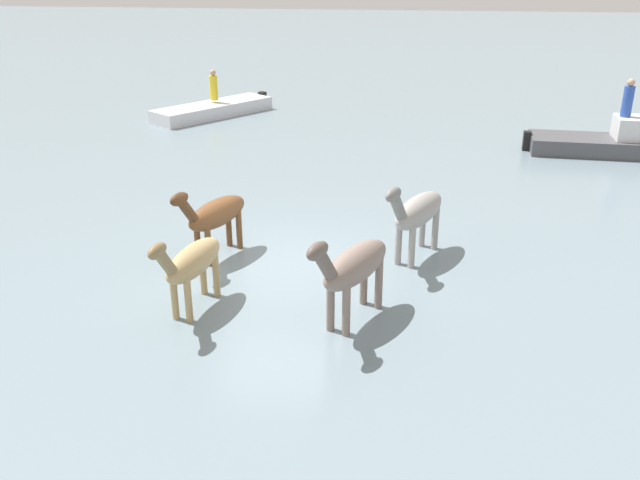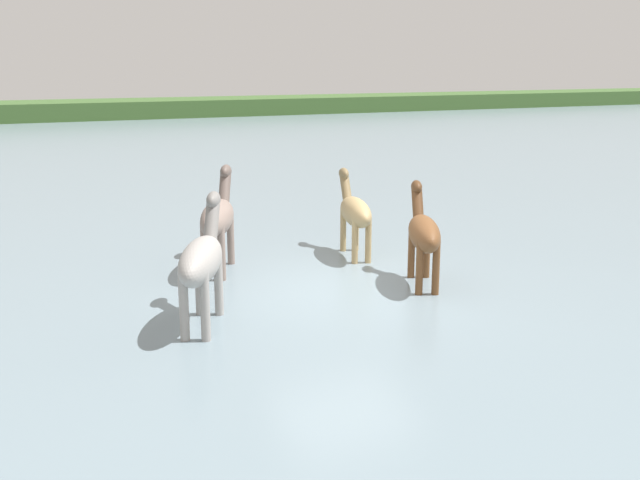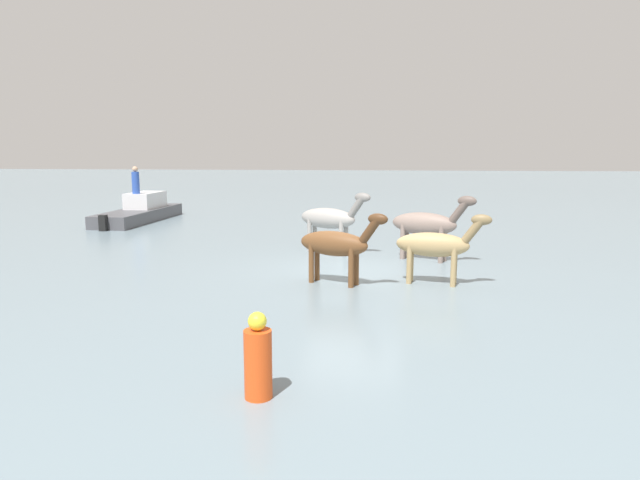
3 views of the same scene
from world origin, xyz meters
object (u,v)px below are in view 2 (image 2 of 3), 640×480
(horse_dun_straggler, at_px, (218,217))
(horse_lead, at_px, (202,260))
(horse_gray_outer, at_px, (355,212))
(horse_dark_mare, at_px, (423,233))

(horse_dun_straggler, relative_size, horse_lead, 1.01)
(horse_gray_outer, xyz_separation_m, horse_dark_mare, (0.23, -2.31, 0.02))
(horse_dun_straggler, bearing_deg, horse_lead, -175.36)
(horse_dun_straggler, height_order, horse_dark_mare, horse_dun_straggler)
(horse_dark_mare, relative_size, horse_lead, 0.94)
(horse_gray_outer, height_order, horse_lead, horse_lead)
(horse_gray_outer, relative_size, horse_lead, 0.94)
(horse_dark_mare, xyz_separation_m, horse_lead, (-4.18, -0.50, 0.08))
(horse_lead, bearing_deg, horse_dun_straggler, 5.24)
(horse_gray_outer, bearing_deg, horse_dark_mare, -162.10)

